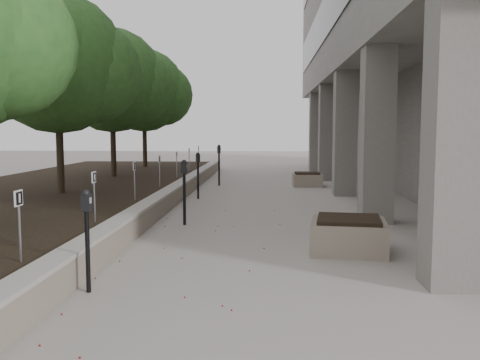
% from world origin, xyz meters
% --- Properties ---
extents(ground, '(90.00, 90.00, 0.00)m').
position_xyz_m(ground, '(0.00, 0.00, 0.00)').
color(ground, '#A5A098').
rests_on(ground, ground).
extents(retaining_wall, '(0.39, 26.00, 0.50)m').
position_xyz_m(retaining_wall, '(-1.82, 9.00, 0.25)').
color(retaining_wall, gray).
rests_on(retaining_wall, ground).
extents(planting_bed, '(7.00, 26.00, 0.40)m').
position_xyz_m(planting_bed, '(-5.50, 9.00, 0.20)').
color(planting_bed, black).
rests_on(planting_bed, ground).
extents(crabapple_tree_3, '(4.60, 4.00, 5.44)m').
position_xyz_m(crabapple_tree_3, '(-4.80, 8.00, 3.12)').
color(crabapple_tree_3, '#285A22').
rests_on(crabapple_tree_3, planting_bed).
extents(crabapple_tree_4, '(4.60, 4.00, 5.44)m').
position_xyz_m(crabapple_tree_4, '(-4.80, 13.00, 3.12)').
color(crabapple_tree_4, '#285A22').
rests_on(crabapple_tree_4, planting_bed).
extents(crabapple_tree_5, '(4.60, 4.00, 5.44)m').
position_xyz_m(crabapple_tree_5, '(-4.80, 18.00, 3.12)').
color(crabapple_tree_5, '#285A22').
rests_on(crabapple_tree_5, planting_bed).
extents(parking_sign_2, '(0.04, 0.22, 0.96)m').
position_xyz_m(parking_sign_2, '(-2.35, 0.50, 0.88)').
color(parking_sign_2, black).
rests_on(parking_sign_2, planting_bed).
extents(parking_sign_3, '(0.04, 0.22, 0.96)m').
position_xyz_m(parking_sign_3, '(-2.35, 3.50, 0.88)').
color(parking_sign_3, black).
rests_on(parking_sign_3, planting_bed).
extents(parking_sign_4, '(0.04, 0.22, 0.96)m').
position_xyz_m(parking_sign_4, '(-2.35, 6.50, 0.88)').
color(parking_sign_4, black).
rests_on(parking_sign_4, planting_bed).
extents(parking_sign_5, '(0.04, 0.22, 0.96)m').
position_xyz_m(parking_sign_5, '(-2.35, 9.50, 0.88)').
color(parking_sign_5, black).
rests_on(parking_sign_5, planting_bed).
extents(parking_sign_6, '(0.04, 0.22, 0.96)m').
position_xyz_m(parking_sign_6, '(-2.35, 12.50, 0.88)').
color(parking_sign_6, black).
rests_on(parking_sign_6, planting_bed).
extents(parking_sign_7, '(0.04, 0.22, 0.96)m').
position_xyz_m(parking_sign_7, '(-2.35, 15.50, 0.88)').
color(parking_sign_7, black).
rests_on(parking_sign_7, planting_bed).
extents(parking_sign_8, '(0.04, 0.22, 0.96)m').
position_xyz_m(parking_sign_8, '(-2.35, 18.50, 0.88)').
color(parking_sign_8, black).
rests_on(parking_sign_8, planting_bed).
extents(parking_meter_2, '(0.15, 0.11, 1.37)m').
position_xyz_m(parking_meter_2, '(-1.45, 0.50, 0.69)').
color(parking_meter_2, black).
rests_on(parking_meter_2, ground).
extents(parking_meter_3, '(0.15, 0.12, 1.47)m').
position_xyz_m(parking_meter_3, '(-0.95, 5.44, 0.74)').
color(parking_meter_3, black).
rests_on(parking_meter_3, ground).
extents(parking_meter_4, '(0.17, 0.15, 1.44)m').
position_xyz_m(parking_meter_4, '(-1.23, 9.84, 0.72)').
color(parking_meter_4, black).
rests_on(parking_meter_4, ground).
extents(parking_meter_5, '(0.16, 0.12, 1.56)m').
position_xyz_m(parking_meter_5, '(-0.94, 13.68, 0.78)').
color(parking_meter_5, black).
rests_on(parking_meter_5, ground).
extents(planter_front, '(1.45, 1.45, 0.60)m').
position_xyz_m(planter_front, '(2.34, 3.05, 0.30)').
color(planter_front, gray).
rests_on(planter_front, ground).
extents(planter_back, '(1.10, 1.10, 0.51)m').
position_xyz_m(planter_back, '(2.41, 13.74, 0.26)').
color(planter_back, gray).
rests_on(planter_back, ground).
extents(berry_scatter, '(3.30, 14.10, 0.02)m').
position_xyz_m(berry_scatter, '(-0.10, 5.00, 0.01)').
color(berry_scatter, maroon).
rests_on(berry_scatter, ground).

